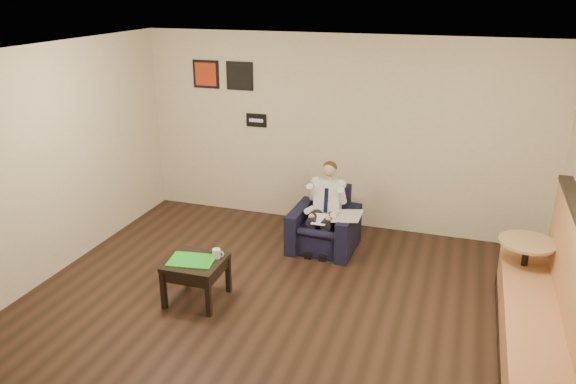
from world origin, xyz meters
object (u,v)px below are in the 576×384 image
(armchair, at_px, (324,220))
(banquette, at_px, (542,287))
(green_folder, at_px, (192,260))
(smartphone, at_px, (207,254))
(cafe_table, at_px, (523,272))
(coffee_mug, at_px, (217,253))
(side_table, at_px, (197,280))
(seated_man, at_px, (322,213))

(armchair, height_order, banquette, banquette)
(green_folder, distance_m, smartphone, 0.22)
(green_folder, xyz_separation_m, cafe_table, (3.56, 1.13, -0.13))
(cafe_table, bearing_deg, banquette, -84.84)
(green_folder, height_order, banquette, banquette)
(armchair, height_order, cafe_table, armchair)
(coffee_mug, distance_m, cafe_table, 3.47)
(smartphone, bearing_deg, side_table, -97.35)
(armchair, distance_m, smartphone, 1.87)
(seated_man, bearing_deg, side_table, -120.09)
(cafe_table, bearing_deg, smartphone, -164.98)
(green_folder, bearing_deg, banquette, 3.66)
(seated_man, height_order, green_folder, seated_man)
(green_folder, bearing_deg, seated_man, 57.70)
(seated_man, xyz_separation_m, smartphone, (-0.98, -1.48, -0.06))
(side_table, height_order, cafe_table, cafe_table)
(side_table, relative_size, cafe_table, 0.80)
(coffee_mug, relative_size, banquette, 0.04)
(armchair, bearing_deg, banquette, -29.46)
(seated_man, xyz_separation_m, cafe_table, (2.49, -0.55, -0.18))
(seated_man, distance_m, smartphone, 1.77)
(seated_man, distance_m, banquette, 2.96)
(smartphone, distance_m, cafe_table, 3.59)
(coffee_mug, relative_size, cafe_table, 0.14)
(coffee_mug, bearing_deg, armchair, 62.89)
(side_table, bearing_deg, seated_man, 58.17)
(seated_man, height_order, smartphone, seated_man)
(armchair, distance_m, green_folder, 2.09)
(cafe_table, bearing_deg, side_table, -162.49)
(cafe_table, bearing_deg, coffee_mug, -163.68)
(armchair, xyz_separation_m, smartphone, (-0.98, -1.59, 0.10))
(coffee_mug, bearing_deg, banquette, 1.21)
(green_folder, relative_size, cafe_table, 0.65)
(side_table, distance_m, banquette, 3.64)
(armchair, xyz_separation_m, side_table, (-1.03, -1.77, -0.16))
(seated_man, relative_size, banquette, 0.42)
(armchair, xyz_separation_m, cafe_table, (2.49, -0.66, -0.03))
(side_table, distance_m, smartphone, 0.32)
(seated_man, height_order, coffee_mug, seated_man)
(armchair, height_order, coffee_mug, armchair)
(seated_man, relative_size, coffee_mug, 10.64)
(seated_man, distance_m, side_table, 1.98)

